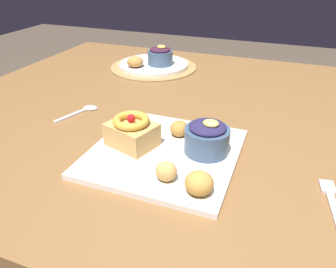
{
  "coord_description": "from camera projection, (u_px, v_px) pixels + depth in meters",
  "views": [
    {
      "loc": [
        0.2,
        -0.76,
        1.1
      ],
      "look_at": [
        -0.01,
        -0.21,
        0.77
      ],
      "focal_mm": 34.65,
      "sensor_mm": 36.0,
      "label": 1
    }
  ],
  "objects": [
    {
      "name": "dining_table",
      "position": [
        200.0,
        138.0,
        0.9
      ],
      "size": [
        1.44,
        1.11,
        0.73
      ],
      "color": "brown",
      "rests_on": "ground_plane"
    },
    {
      "name": "woven_placemat",
      "position": [
        154.0,
        67.0,
        1.19
      ],
      "size": [
        0.32,
        0.32,
        0.0
      ],
      "primitive_type": "cylinder",
      "color": "#997A47",
      "rests_on": "dining_table"
    },
    {
      "name": "front_plate",
      "position": [
        165.0,
        153.0,
        0.68
      ],
      "size": [
        0.3,
        0.3,
        0.01
      ],
      "primitive_type": "cube",
      "color": "white",
      "rests_on": "dining_table"
    },
    {
      "name": "cake_slice",
      "position": [
        132.0,
        131.0,
        0.68
      ],
      "size": [
        0.12,
        0.1,
        0.07
      ],
      "rotation": [
        0.0,
        0.0,
        -0.3
      ],
      "color": "tan",
      "rests_on": "front_plate"
    },
    {
      "name": "berry_ramekin",
      "position": [
        207.0,
        137.0,
        0.65
      ],
      "size": [
        0.09,
        0.09,
        0.08
      ],
      "color": "#3D5675",
      "rests_on": "front_plate"
    },
    {
      "name": "fritter_front",
      "position": [
        166.0,
        171.0,
        0.58
      ],
      "size": [
        0.04,
        0.04,
        0.04
      ],
      "primitive_type": "ellipsoid",
      "color": "tan",
      "rests_on": "front_plate"
    },
    {
      "name": "fritter_middle",
      "position": [
        199.0,
        183.0,
        0.54
      ],
      "size": [
        0.05,
        0.05,
        0.04
      ],
      "primitive_type": "ellipsoid",
      "color": "gold",
      "rests_on": "front_plate"
    },
    {
      "name": "fritter_back",
      "position": [
        179.0,
        128.0,
        0.72
      ],
      "size": [
        0.04,
        0.04,
        0.03
      ],
      "primitive_type": "ellipsoid",
      "color": "#BC7F38",
      "rests_on": "front_plate"
    },
    {
      "name": "back_plate",
      "position": [
        154.0,
        65.0,
        1.19
      ],
      "size": [
        0.25,
        0.25,
        0.01
      ],
      "primitive_type": "cylinder",
      "color": "white",
      "rests_on": "woven_placemat"
    },
    {
      "name": "back_ramekin",
      "position": [
        160.0,
        56.0,
        1.16
      ],
      "size": [
        0.09,
        0.09,
        0.07
      ],
      "color": "#3D5675",
      "rests_on": "back_plate"
    },
    {
      "name": "back_pastry",
      "position": [
        135.0,
        62.0,
        1.14
      ],
      "size": [
        0.06,
        0.06,
        0.04
      ],
      "primitive_type": "ellipsoid",
      "color": "#B77F3D",
      "rests_on": "back_plate"
    },
    {
      "name": "fork",
      "position": [
        331.0,
        199.0,
        0.55
      ],
      "size": [
        0.04,
        0.13,
        0.0
      ],
      "rotation": [
        0.0,
        0.0,
        1.71
      ],
      "color": "silver",
      "rests_on": "dining_table"
    },
    {
      "name": "spoon",
      "position": [
        82.0,
        111.0,
        0.86
      ],
      "size": [
        0.06,
        0.12,
        0.0
      ],
      "rotation": [
        0.0,
        0.0,
        1.25
      ],
      "color": "silver",
      "rests_on": "dining_table"
    }
  ]
}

